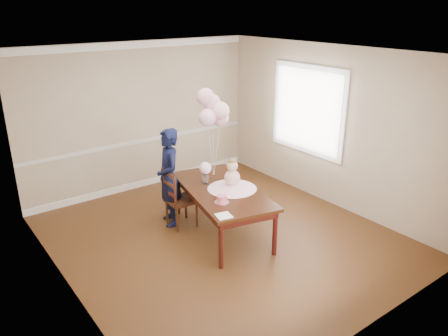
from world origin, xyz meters
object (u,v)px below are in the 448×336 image
birthday_cake (222,199)px  dining_chair_seat (181,200)px  woman (169,177)px  dining_table_top (222,190)px

birthday_cake → dining_chair_seat: size_ratio=0.34×
dining_chair_seat → woman: (-0.10, 0.18, 0.35)m
birthday_cake → woman: size_ratio=0.09×
woman → dining_table_top: bearing=47.3°
dining_chair_seat → birthday_cake: bearing=-82.5°
dining_table_top → birthday_cake: (-0.28, -0.38, 0.08)m
dining_table_top → woman: 0.88m
dining_chair_seat → woman: bearing=121.5°
dining_table_top → woman: (-0.47, 0.74, 0.08)m
dining_table_top → woman: bearing=134.9°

